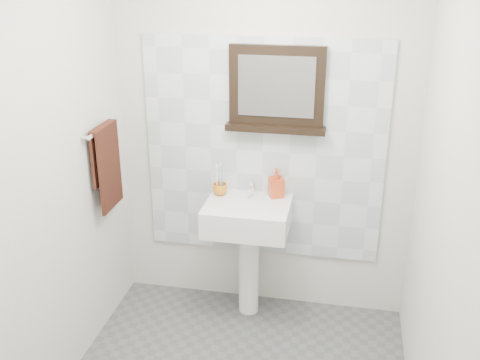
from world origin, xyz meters
name	(u,v)px	position (x,y,z in m)	size (l,w,h in m)	color
back_wall	(264,136)	(0.00, 1.10, 1.25)	(2.00, 0.01, 2.50)	silver
front_wall	(151,348)	(0.00, -1.10, 1.25)	(2.00, 0.01, 2.50)	silver
left_wall	(39,188)	(-1.00, 0.00, 1.25)	(0.01, 2.20, 2.50)	silver
right_wall	(444,221)	(1.00, 0.00, 1.25)	(0.01, 2.20, 2.50)	silver
splashback	(263,151)	(0.00, 1.09, 1.15)	(1.60, 0.02, 1.50)	silver
pedestal_sink	(248,228)	(-0.06, 0.87, 0.68)	(0.55, 0.44, 0.96)	white
toothbrush_cup	(220,189)	(-0.27, 0.97, 0.90)	(0.10, 0.10, 0.08)	orange
toothbrushes	(220,178)	(-0.27, 0.97, 0.98)	(0.05, 0.04, 0.21)	white
soap_dispenser	(276,183)	(0.10, 1.01, 0.96)	(0.09, 0.09, 0.20)	red
framed_mirror	(277,91)	(0.09, 1.06, 1.57)	(0.65, 0.11, 0.55)	black
towel_bar	(102,129)	(-0.95, 0.69, 1.37)	(0.07, 0.40, 0.03)	silver
hand_towel	(106,161)	(-0.94, 0.69, 1.16)	(0.06, 0.30, 0.55)	black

